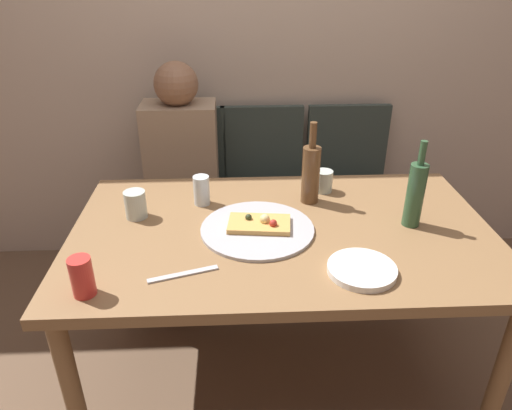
{
  "coord_description": "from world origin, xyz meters",
  "views": [
    {
      "loc": [
        -0.16,
        -1.46,
        1.6
      ],
      "look_at": [
        -0.09,
        0.09,
        0.78
      ],
      "focal_mm": 33.23,
      "sensor_mm": 36.0,
      "label": 1
    }
  ],
  "objects_px": {
    "wine_bottle": "(311,173)",
    "dining_table": "(282,246)",
    "pizza_slice_last": "(260,224)",
    "wine_glass": "(202,190)",
    "beer_bottle": "(415,193)",
    "chair_left": "(185,184)",
    "soda_can": "(82,277)",
    "plate_stack": "(362,269)",
    "tumbler_near": "(136,204)",
    "tumbler_far": "(324,181)",
    "guest_in_sweater": "(181,174)",
    "table_knife": "(183,274)",
    "chair_middle": "(263,183)",
    "chair_right": "(349,181)",
    "pizza_tray": "(257,229)"
  },
  "relations": [
    {
      "from": "pizza_tray",
      "to": "beer_bottle",
      "type": "distance_m",
      "value": 0.57
    },
    {
      "from": "pizza_slice_last",
      "to": "wine_glass",
      "type": "relative_size",
      "value": 2.0
    },
    {
      "from": "pizza_slice_last",
      "to": "table_knife",
      "type": "bearing_deg",
      "value": -133.84
    },
    {
      "from": "wine_glass",
      "to": "soda_can",
      "type": "xyz_separation_m",
      "value": [
        -0.31,
        -0.55,
        0.0
      ]
    },
    {
      "from": "tumbler_near",
      "to": "table_knife",
      "type": "bearing_deg",
      "value": -61.31
    },
    {
      "from": "tumbler_far",
      "to": "soda_can",
      "type": "bearing_deg",
      "value": -141.6
    },
    {
      "from": "wine_bottle",
      "to": "dining_table",
      "type": "bearing_deg",
      "value": -121.55
    },
    {
      "from": "guest_in_sweater",
      "to": "chair_left",
      "type": "bearing_deg",
      "value": -90.0
    },
    {
      "from": "soda_can",
      "to": "plate_stack",
      "type": "bearing_deg",
      "value": 4.56
    },
    {
      "from": "tumbler_near",
      "to": "guest_in_sweater",
      "type": "bearing_deg",
      "value": 80.03
    },
    {
      "from": "dining_table",
      "to": "pizza_tray",
      "type": "xyz_separation_m",
      "value": [
        -0.09,
        -0.01,
        0.08
      ]
    },
    {
      "from": "beer_bottle",
      "to": "chair_left",
      "type": "xyz_separation_m",
      "value": [
        -0.9,
        0.84,
        -0.34
      ]
    },
    {
      "from": "wine_bottle",
      "to": "pizza_tray",
      "type": "bearing_deg",
      "value": -135.02
    },
    {
      "from": "plate_stack",
      "to": "guest_in_sweater",
      "type": "bearing_deg",
      "value": 123.9
    },
    {
      "from": "chair_right",
      "to": "guest_in_sweater",
      "type": "height_order",
      "value": "guest_in_sweater"
    },
    {
      "from": "wine_bottle",
      "to": "plate_stack",
      "type": "relative_size",
      "value": 1.52
    },
    {
      "from": "pizza_slice_last",
      "to": "beer_bottle",
      "type": "xyz_separation_m",
      "value": [
        0.55,
        0.01,
        0.1
      ]
    },
    {
      "from": "tumbler_far",
      "to": "chair_left",
      "type": "distance_m",
      "value": 0.88
    },
    {
      "from": "dining_table",
      "to": "soda_can",
      "type": "bearing_deg",
      "value": -150.61
    },
    {
      "from": "beer_bottle",
      "to": "chair_middle",
      "type": "relative_size",
      "value": 0.36
    },
    {
      "from": "beer_bottle",
      "to": "chair_middle",
      "type": "xyz_separation_m",
      "value": [
        -0.48,
        0.84,
        -0.34
      ]
    },
    {
      "from": "tumbler_far",
      "to": "soda_can",
      "type": "xyz_separation_m",
      "value": [
        -0.8,
        -0.64,
        0.02
      ]
    },
    {
      "from": "pizza_tray",
      "to": "tumbler_near",
      "type": "height_order",
      "value": "tumbler_near"
    },
    {
      "from": "tumbler_near",
      "to": "tumbler_far",
      "type": "xyz_separation_m",
      "value": [
        0.73,
        0.18,
        -0.01
      ]
    },
    {
      "from": "pizza_slice_last",
      "to": "chair_middle",
      "type": "bearing_deg",
      "value": 85.65
    },
    {
      "from": "tumbler_near",
      "to": "tumbler_far",
      "type": "bearing_deg",
      "value": 14.13
    },
    {
      "from": "tumbler_near",
      "to": "guest_in_sweater",
      "type": "relative_size",
      "value": 0.09
    },
    {
      "from": "dining_table",
      "to": "guest_in_sweater",
      "type": "bearing_deg",
      "value": 121.9
    },
    {
      "from": "wine_glass",
      "to": "wine_bottle",
      "type": "bearing_deg",
      "value": 0.17
    },
    {
      "from": "dining_table",
      "to": "guest_in_sweater",
      "type": "height_order",
      "value": "guest_in_sweater"
    },
    {
      "from": "beer_bottle",
      "to": "chair_left",
      "type": "bearing_deg",
      "value": 137.06
    },
    {
      "from": "pizza_tray",
      "to": "chair_middle",
      "type": "height_order",
      "value": "chair_middle"
    },
    {
      "from": "table_knife",
      "to": "chair_middle",
      "type": "xyz_separation_m",
      "value": [
        0.32,
        1.11,
        -0.22
      ]
    },
    {
      "from": "tumbler_far",
      "to": "guest_in_sweater",
      "type": "distance_m",
      "value": 0.76
    },
    {
      "from": "tumbler_near",
      "to": "chair_middle",
      "type": "bearing_deg",
      "value": 54.77
    },
    {
      "from": "dining_table",
      "to": "pizza_slice_last",
      "type": "distance_m",
      "value": 0.13
    },
    {
      "from": "pizza_slice_last",
      "to": "tumbler_far",
      "type": "height_order",
      "value": "tumbler_far"
    },
    {
      "from": "pizza_tray",
      "to": "pizza_slice_last",
      "type": "height_order",
      "value": "pizza_slice_last"
    },
    {
      "from": "beer_bottle",
      "to": "soda_can",
      "type": "relative_size",
      "value": 2.63
    },
    {
      "from": "wine_bottle",
      "to": "table_knife",
      "type": "bearing_deg",
      "value": -134.22
    },
    {
      "from": "chair_left",
      "to": "chair_right",
      "type": "relative_size",
      "value": 1.0
    },
    {
      "from": "soda_can",
      "to": "plate_stack",
      "type": "height_order",
      "value": "soda_can"
    },
    {
      "from": "pizza_slice_last",
      "to": "chair_middle",
      "type": "relative_size",
      "value": 0.26
    },
    {
      "from": "beer_bottle",
      "to": "tumbler_far",
      "type": "relative_size",
      "value": 3.57
    },
    {
      "from": "tumbler_near",
      "to": "chair_right",
      "type": "distance_m",
      "value": 1.26
    },
    {
      "from": "wine_glass",
      "to": "chair_right",
      "type": "xyz_separation_m",
      "value": [
        0.75,
        0.64,
        -0.28
      ]
    },
    {
      "from": "tumbler_near",
      "to": "table_knife",
      "type": "xyz_separation_m",
      "value": [
        0.21,
        -0.37,
        -0.05
      ]
    },
    {
      "from": "tumbler_far",
      "to": "chair_middle",
      "type": "xyz_separation_m",
      "value": [
        -0.21,
        0.55,
        -0.26
      ]
    },
    {
      "from": "chair_middle",
      "to": "chair_right",
      "type": "distance_m",
      "value": 0.47
    },
    {
      "from": "table_knife",
      "to": "chair_right",
      "type": "xyz_separation_m",
      "value": [
        0.78,
        1.11,
        -0.22
      ]
    }
  ]
}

